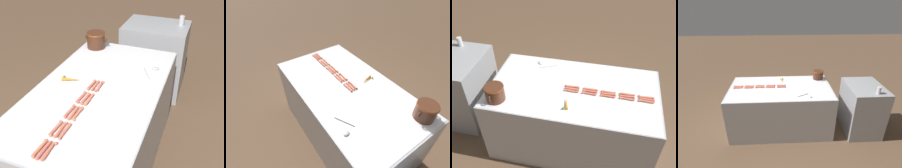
# 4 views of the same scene
# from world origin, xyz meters

# --- Properties ---
(ground_plane) EXTENTS (20.00, 20.00, 0.00)m
(ground_plane) POSITION_xyz_m (0.00, 0.00, 0.00)
(ground_plane) COLOR brown
(griddle_counter) EXTENTS (1.05, 1.91, 0.89)m
(griddle_counter) POSITION_xyz_m (0.00, 0.00, 0.45)
(griddle_counter) COLOR #ADAFB5
(griddle_counter) RESTS_ON ground_plane
(back_cabinet) EXTENTS (0.82, 0.64, 0.96)m
(back_cabinet) POSITION_xyz_m (0.16, 1.56, 0.48)
(back_cabinet) COLOR #939599
(back_cabinet) RESTS_ON ground_plane
(hot_dog_0) EXTENTS (0.03, 0.17, 0.02)m
(hot_dog_0) POSITION_xyz_m (-0.06, -0.79, 0.90)
(hot_dog_0) COLOR #CC714D
(hot_dog_0) RESTS_ON griddle_counter
(hot_dog_1) EXTENTS (0.03, 0.17, 0.02)m
(hot_dog_1) POSITION_xyz_m (-0.07, -0.59, 0.90)
(hot_dog_1) COLOR #CA6C54
(hot_dog_1) RESTS_ON griddle_counter
(hot_dog_2) EXTENTS (0.03, 0.17, 0.02)m
(hot_dog_2) POSITION_xyz_m (-0.07, -0.39, 0.90)
(hot_dog_2) COLOR #CC644E
(hot_dog_2) RESTS_ON griddle_counter
(hot_dog_3) EXTENTS (0.03, 0.17, 0.02)m
(hot_dog_3) POSITION_xyz_m (-0.07, -0.19, 0.90)
(hot_dog_3) COLOR #D06450
(hot_dog_3) RESTS_ON griddle_counter
(hot_dog_4) EXTENTS (0.03, 0.17, 0.02)m
(hot_dog_4) POSITION_xyz_m (-0.07, 0.01, 0.90)
(hot_dog_4) COLOR #CA6451
(hot_dog_4) RESTS_ON griddle_counter
(hot_dog_5) EXTENTS (0.02, 0.17, 0.02)m
(hot_dog_5) POSITION_xyz_m (-0.03, -0.80, 0.90)
(hot_dog_5) COLOR #D36556
(hot_dog_5) RESTS_ON griddle_counter
(hot_dog_6) EXTENTS (0.03, 0.17, 0.02)m
(hot_dog_6) POSITION_xyz_m (-0.03, -0.59, 0.90)
(hot_dog_6) COLOR #D16B51
(hot_dog_6) RESTS_ON griddle_counter
(hot_dog_7) EXTENTS (0.03, 0.17, 0.02)m
(hot_dog_7) POSITION_xyz_m (-0.03, -0.39, 0.90)
(hot_dog_7) COLOR #CC6F52
(hot_dog_7) RESTS_ON griddle_counter
(hot_dog_8) EXTENTS (0.03, 0.17, 0.02)m
(hot_dog_8) POSITION_xyz_m (-0.03, -0.19, 0.90)
(hot_dog_8) COLOR #CE6651
(hot_dog_8) RESTS_ON griddle_counter
(hot_dog_9) EXTENTS (0.02, 0.17, 0.02)m
(hot_dog_9) POSITION_xyz_m (-0.03, 0.01, 0.90)
(hot_dog_9) COLOR #CC7051
(hot_dog_9) RESTS_ON griddle_counter
(hot_dog_10) EXTENTS (0.03, 0.17, 0.02)m
(hot_dog_10) POSITION_xyz_m (0.00, -0.79, 0.90)
(hot_dog_10) COLOR #CE674F
(hot_dog_10) RESTS_ON griddle_counter
(hot_dog_11) EXTENTS (0.02, 0.17, 0.02)m
(hot_dog_11) POSITION_xyz_m (0.01, -0.59, 0.90)
(hot_dog_11) COLOR #CD6E54
(hot_dog_11) RESTS_ON griddle_counter
(hot_dog_12) EXTENTS (0.03, 0.17, 0.02)m
(hot_dog_12) POSITION_xyz_m (0.00, -0.39, 0.90)
(hot_dog_12) COLOR #D26D51
(hot_dog_12) RESTS_ON griddle_counter
(hot_dog_13) EXTENTS (0.02, 0.17, 0.02)m
(hot_dog_13) POSITION_xyz_m (0.01, -0.19, 0.90)
(hot_dog_13) COLOR #D66F51
(hot_dog_13) RESTS_ON griddle_counter
(hot_dog_14) EXTENTS (0.03, 0.17, 0.02)m
(hot_dog_14) POSITION_xyz_m (0.01, 0.01, 0.90)
(hot_dog_14) COLOR #D16354
(hot_dog_14) RESTS_ON griddle_counter
(bean_pot) EXTENTS (0.26, 0.21, 0.18)m
(bean_pot) POSITION_xyz_m (-0.35, 0.78, 0.99)
(bean_pot) COLOR #472616
(bean_pot) RESTS_ON griddle_counter
(serving_spoon) EXTENTS (0.16, 0.26, 0.02)m
(serving_spoon) POSITION_xyz_m (0.37, 0.46, 0.90)
(serving_spoon) COLOR #B7B7BC
(serving_spoon) RESTS_ON griddle_counter
(carrot) EXTENTS (0.18, 0.07, 0.03)m
(carrot) POSITION_xyz_m (-0.28, 0.03, 0.91)
(carrot) COLOR orange
(carrot) RESTS_ON griddle_counter
(soda_can) EXTENTS (0.07, 0.07, 0.12)m
(soda_can) POSITION_xyz_m (0.46, 1.64, 1.03)
(soda_can) COLOR #BCBCC1
(soda_can) RESTS_ON back_cabinet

